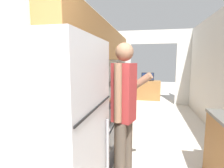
% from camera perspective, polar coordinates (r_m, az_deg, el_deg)
% --- Properties ---
extents(wall_left, '(0.38, 7.93, 2.50)m').
position_cam_1_polar(wall_left, '(3.33, -6.16, 8.05)').
color(wall_left, silver).
rests_on(wall_left, ground_plane).
extents(wall_far_with_doorway, '(2.81, 0.06, 2.50)m').
position_cam_1_polar(wall_far_with_doorway, '(6.15, 13.20, 6.88)').
color(wall_far_with_doorway, silver).
rests_on(wall_far_with_doorway, ground_plane).
extents(counter_left, '(0.62, 4.41, 0.89)m').
position_cam_1_polar(counter_left, '(4.21, 0.82, -6.72)').
color(counter_left, '#9E6B38').
rests_on(counter_left, ground_plane).
extents(refrigerator, '(0.78, 0.76, 1.65)m').
position_cam_1_polar(refrigerator, '(1.46, -20.13, -20.19)').
color(refrigerator, '#B7B7BC').
rests_on(refrigerator, ground_plane).
extents(range_oven, '(0.66, 0.77, 1.03)m').
position_cam_1_polar(range_oven, '(2.54, -7.26, -16.59)').
color(range_oven, black).
rests_on(range_oven, ground_plane).
extents(person, '(0.53, 0.44, 1.68)m').
position_cam_1_polar(person, '(1.94, 3.89, -10.04)').
color(person, '#4C4238').
rests_on(person, ground_plane).
extents(tv_cabinet, '(0.95, 0.42, 0.73)m').
position_cam_1_polar(tv_cabinet, '(6.80, 11.44, -2.01)').
color(tv_cabinet, '#9E6B38').
rests_on(tv_cabinet, ground_plane).
extents(television, '(0.46, 0.16, 0.31)m').
position_cam_1_polar(television, '(6.69, 11.56, 2.30)').
color(television, black).
rests_on(television, tv_cabinet).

